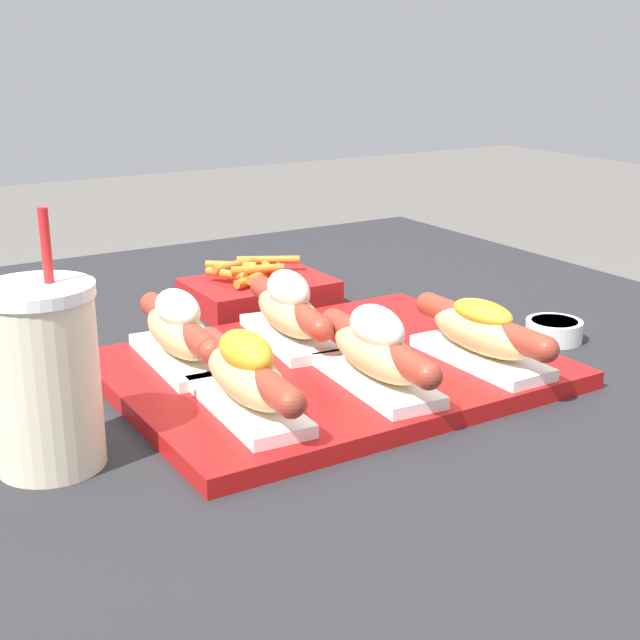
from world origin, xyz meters
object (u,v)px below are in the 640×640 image
Objects in this scene: hot_dog_4 at (289,311)px; drink_cup at (44,376)px; serving_tray at (330,370)px; hot_dog_0 at (246,375)px; sauce_bowl at (554,329)px; hot_dog_1 at (376,351)px; fries_basket at (259,291)px; hot_dog_3 at (180,331)px; hot_dog_2 at (482,332)px.

hot_dog_4 is 0.94× the size of drink_cup.
hot_dog_0 reaches higher than serving_tray.
hot_dog_4 is (0.13, 0.15, 0.00)m from hot_dog_0.
drink_cup reaches higher than sauce_bowl.
hot_dog_1 reaches higher than fries_basket.
hot_dog_3 is 0.21m from drink_cup.
hot_dog_2 is at bearing -78.82° from fries_basket.
hot_dog_2 is at bearing -31.03° from hot_dog_3.
hot_dog_2 reaches higher than fries_basket.
serving_tray is 0.16m from hot_dog_3.
hot_dog_3 is at bearing 90.69° from hot_dog_0.
sauce_bowl is 0.31× the size of drink_cup.
hot_dog_2 is 0.44m from drink_cup.
fries_basket is at bearing 60.65° from hot_dog_0.
hot_dog_2 is at bearing -5.00° from drink_cup.
drink_cup is (-0.30, -0.05, 0.07)m from serving_tray.
fries_basket reaches higher than sauce_bowl.
serving_tray is at bearing 91.16° from hot_dog_1.
hot_dog_2 reaches higher than serving_tray.
serving_tray is 0.28m from fries_basket.
hot_dog_4 is (-0.14, 0.16, 0.00)m from hot_dog_2.
hot_dog_2 is at bearing -163.07° from sauce_bowl.
serving_tray is at bearing 27.89° from hot_dog_0.
hot_dog_3 reaches higher than hot_dog_0.
hot_dog_4 is at bearing 93.38° from serving_tray.
hot_dog_0 reaches higher than hot_dog_2.
hot_dog_4 is 1.11× the size of fries_basket.
hot_dog_4 reaches higher than fries_basket.
hot_dog_3 is at bearing -134.57° from fries_basket.
sauce_bowl is at bearing -21.43° from hot_dog_4.
hot_dog_0 is at bearing -175.46° from sauce_bowl.
hot_dog_4 is 0.32m from sauce_bowl.
hot_dog_2 is at bearing -50.09° from hot_dog_4.
hot_dog_2 is 0.21m from hot_dog_4.
serving_tray is 0.16m from hot_dog_2.
hot_dog_3 reaches higher than fries_basket.
hot_dog_0 is 0.26m from hot_dog_2.
hot_dog_3 is (-0.27, 0.16, 0.00)m from hot_dog_2.
hot_dog_2 is 1.01× the size of hot_dog_4.
sauce_bowl is (0.16, 0.05, -0.04)m from hot_dog_2.
hot_dog_1 reaches higher than hot_dog_2.
fries_basket is at bearing 80.57° from hot_dog_1.
hot_dog_2 is 1.12× the size of fries_basket.
sauce_bowl is at bearing 16.93° from hot_dog_2.
sauce_bowl is (0.29, 0.04, -0.04)m from hot_dog_1.
hot_dog_1 reaches higher than hot_dog_3.
sauce_bowl is at bearing 0.93° from drink_cup.
drink_cup is at bearing -179.07° from sauce_bowl.
sauce_bowl is (0.29, -0.11, -0.04)m from hot_dog_4.
hot_dog_4 is at bearing 22.57° from drink_cup.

